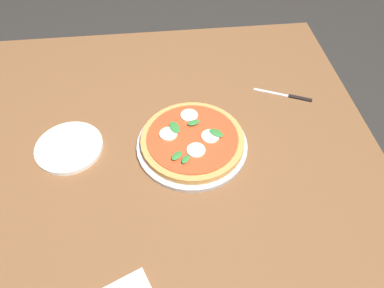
{
  "coord_description": "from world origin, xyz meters",
  "views": [
    {
      "loc": [
        0.03,
        -0.66,
        1.51
      ],
      "look_at": [
        0.1,
        -0.02,
        0.76
      ],
      "focal_mm": 33.46,
      "sensor_mm": 36.0,
      "label": 1
    }
  ],
  "objects": [
    {
      "name": "dining_table",
      "position": [
        0.0,
        0.0,
        0.65
      ],
      "size": [
        1.25,
        1.13,
        0.75
      ],
      "color": "brown",
      "rests_on": "ground_plane"
    },
    {
      "name": "knife",
      "position": [
        0.44,
        0.15,
        0.75
      ],
      "size": [
        0.17,
        0.08,
        0.01
      ],
      "color": "black",
      "rests_on": "dining_table"
    },
    {
      "name": "ground_plane",
      "position": [
        0.0,
        0.0,
        0.0
      ],
      "size": [
        6.0,
        6.0,
        0.0
      ],
      "primitive_type": "plane",
      "color": "#2D2B28"
    },
    {
      "name": "plate_white",
      "position": [
        -0.23,
        0.01,
        0.75
      ],
      "size": [
        0.18,
        0.18,
        0.01
      ],
      "primitive_type": "cylinder",
      "color": "white",
      "rests_on": "dining_table"
    },
    {
      "name": "pizza",
      "position": [
        0.11,
        -0.02,
        0.77
      ],
      "size": [
        0.29,
        0.29,
        0.03
      ],
      "color": "tan",
      "rests_on": "serving_tray"
    },
    {
      "name": "serving_tray",
      "position": [
        0.1,
        -0.02,
        0.75
      ],
      "size": [
        0.31,
        0.31,
        0.01
      ],
      "primitive_type": "cylinder",
      "color": "#B2B2B7",
      "rests_on": "dining_table"
    }
  ]
}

